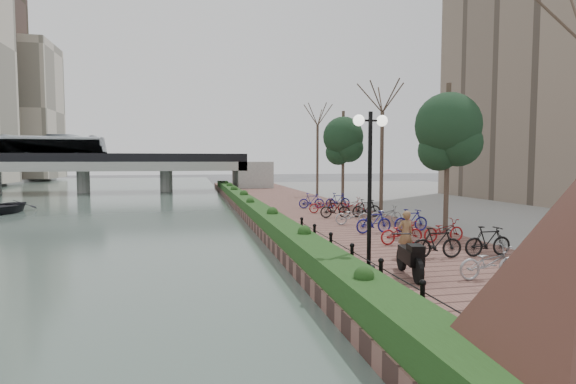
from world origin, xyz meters
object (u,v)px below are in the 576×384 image
object	(u,v)px
lamppost	(370,155)
motorcycle	(409,257)
boat	(6,206)
pedestrian	(405,234)

from	to	relation	value
lamppost	motorcycle	bearing A→B (deg)	-54.28
boat	pedestrian	bearing A→B (deg)	-48.01
motorcycle	boat	size ratio (longest dim) A/B	0.40
lamppost	pedestrian	xyz separation A→B (m)	(1.78, 1.27, -2.52)
lamppost	motorcycle	size ratio (longest dim) A/B	2.57
lamppost	motorcycle	world-z (taller)	lamppost
boat	lamppost	bearing A→B (deg)	-52.40
pedestrian	motorcycle	bearing A→B (deg)	60.53
lamppost	boat	size ratio (longest dim) A/B	1.04
motorcycle	boat	distance (m)	29.61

